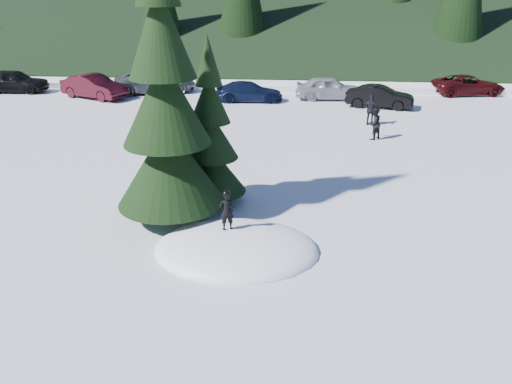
# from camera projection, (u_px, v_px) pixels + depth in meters

# --- Properties ---
(ground) EXTENTS (200.00, 200.00, 0.00)m
(ground) POSITION_uv_depth(u_px,v_px,m) (237.00, 250.00, 13.53)
(ground) COLOR white
(ground) RESTS_ON ground
(snow_mound) EXTENTS (4.48, 3.52, 0.96)m
(snow_mound) POSITION_uv_depth(u_px,v_px,m) (237.00, 250.00, 13.53)
(snow_mound) COLOR white
(snow_mound) RESTS_ON ground
(spruce_tall) EXTENTS (3.20, 3.20, 8.60)m
(spruce_tall) POSITION_uv_depth(u_px,v_px,m) (166.00, 113.00, 14.11)
(spruce_tall) COLOR black
(spruce_tall) RESTS_ON ground
(spruce_short) EXTENTS (2.20, 2.20, 5.37)m
(spruce_short) POSITION_uv_depth(u_px,v_px,m) (211.00, 141.00, 15.78)
(spruce_short) COLOR black
(spruce_short) RESTS_ON ground
(child_skier) EXTENTS (0.46, 0.39, 1.08)m
(child_skier) POSITION_uv_depth(u_px,v_px,m) (227.00, 211.00, 13.43)
(child_skier) COLOR black
(child_skier) RESTS_ON snow_mound
(adult_0) EXTENTS (0.93, 0.91, 1.51)m
(adult_0) POSITION_uv_depth(u_px,v_px,m) (374.00, 123.00, 23.16)
(adult_0) COLOR black
(adult_0) RESTS_ON ground
(adult_1) EXTENTS (1.01, 0.72, 1.60)m
(adult_1) POSITION_uv_depth(u_px,v_px,m) (371.00, 110.00, 25.54)
(adult_1) COLOR black
(adult_1) RESTS_ON ground
(car_0) EXTENTS (4.57, 2.01, 1.53)m
(car_0) POSITION_uv_depth(u_px,v_px,m) (13.00, 81.00, 33.69)
(car_0) COLOR black
(car_0) RESTS_ON ground
(car_1) EXTENTS (4.79, 3.28, 1.49)m
(car_1) POSITION_uv_depth(u_px,v_px,m) (94.00, 86.00, 31.88)
(car_1) COLOR #330912
(car_1) RESTS_ON ground
(car_2) EXTENTS (5.85, 4.14, 1.48)m
(car_2) POSITION_uv_depth(u_px,v_px,m) (155.00, 82.00, 33.61)
(car_2) COLOR #4B4F52
(car_2) RESTS_ON ground
(car_3) EXTENTS (4.29, 1.95, 1.22)m
(car_3) POSITION_uv_depth(u_px,v_px,m) (249.00, 92.00, 31.05)
(car_3) COLOR black
(car_3) RESTS_ON ground
(car_4) EXTENTS (4.32, 1.90, 1.45)m
(car_4) POSITION_uv_depth(u_px,v_px,m) (329.00, 88.00, 31.52)
(car_4) COLOR #9899A0
(car_4) RESTS_ON ground
(car_5) EXTENTS (4.13, 2.25, 1.29)m
(car_5) POSITION_uv_depth(u_px,v_px,m) (380.00, 97.00, 29.41)
(car_5) COLOR black
(car_5) RESTS_ON ground
(car_6) EXTENTS (4.92, 2.87, 1.29)m
(car_6) POSITION_uv_depth(u_px,v_px,m) (468.00, 85.00, 32.95)
(car_6) COLOR #34090C
(car_6) RESTS_ON ground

